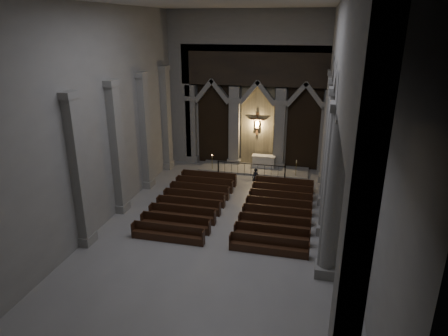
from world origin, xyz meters
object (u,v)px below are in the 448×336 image
altar (264,161)px  candle_stand_left (212,166)px  pews (233,208)px  candle_stand_right (296,173)px  altar_rail (251,168)px  worshipper (255,178)px

altar → candle_stand_left: size_ratio=1.38×
pews → candle_stand_left: bearing=114.9°
candle_stand_right → candle_stand_left: bearing=-179.2°
altar_rail → candle_stand_left: bearing=172.5°
altar → altar_rail: size_ratio=0.36×
candle_stand_left → worshipper: 4.56m
altar_rail → altar: bearing=69.8°
candle_stand_left → pews: bearing=-65.1°
candle_stand_left → candle_stand_right: (6.50, 0.09, 0.01)m
altar → candle_stand_right: 2.98m
candle_stand_right → altar: bearing=152.6°
candle_stand_left → candle_stand_right: size_ratio=0.98×
altar_rail → pews: (0.00, -6.40, -0.39)m
worshipper → candle_stand_left: bearing=162.7°
candle_stand_right → worshipper: candle_stand_right is taller
candle_stand_right → altar_rail: bearing=-171.3°
altar_rail → candle_stand_left: (-3.17, 0.42, -0.31)m
altar → worshipper: 3.91m
pews → altar: bearing=85.2°
candle_stand_right → pews: size_ratio=0.15×
pews → worshipper: bearing=81.4°
pews → worshipper: (0.66, 4.36, 0.39)m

